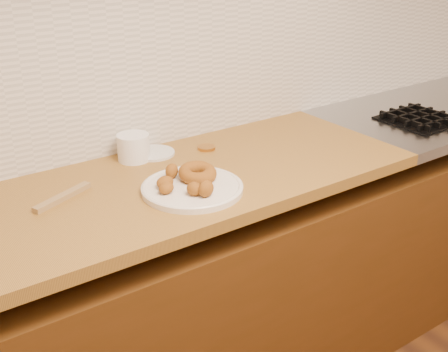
{
  "coord_description": "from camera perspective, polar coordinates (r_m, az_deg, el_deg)",
  "views": [
    {
      "loc": [
        -1.06,
        0.31,
        1.62
      ],
      "look_at": [
        -0.18,
        1.56,
        0.93
      ],
      "focal_mm": 45.0,
      "sensor_mm": 36.0,
      "label": 1
    }
  ],
  "objects": [
    {
      "name": "ring_donut",
      "position": [
        1.68,
        -2.73,
        0.31
      ],
      "size": [
        0.14,
        0.14,
        0.05
      ],
      "primitive_type": "torus",
      "rotation": [
        0.1,
        0.0,
        0.18
      ],
      "color": "#965E1F",
      "rests_on": "donut_plate"
    },
    {
      "name": "wall_back",
      "position": [
        2.02,
        -2.98,
        16.53
      ],
      "size": [
        4.0,
        0.02,
        2.7
      ],
      "primitive_type": "cube",
      "color": "tan",
      "rests_on": "ground"
    },
    {
      "name": "wooden_utensil",
      "position": [
        1.67,
        -16.07,
        -2.07
      ],
      "size": [
        0.2,
        0.1,
        0.02
      ],
      "primitive_type": "cube",
      "rotation": [
        0.0,
        0.0,
        0.41
      ],
      "color": "olive",
      "rests_on": "butcher_block"
    },
    {
      "name": "tub_lid",
      "position": [
        1.93,
        -7.18,
        2.33
      ],
      "size": [
        0.19,
        0.19,
        0.01
      ],
      "primitive_type": "cylinder",
      "rotation": [
        0.0,
        0.0,
        -0.37
      ],
      "color": "silver",
      "rests_on": "butcher_block"
    },
    {
      "name": "brass_jar_lid",
      "position": [
        1.96,
        -1.8,
        2.89
      ],
      "size": [
        0.08,
        0.08,
        0.01
      ],
      "primitive_type": "cylinder",
      "rotation": [
        0.0,
        0.0,
        -0.27
      ],
      "color": "#B47A31",
      "rests_on": "butcher_block"
    },
    {
      "name": "base_cabinet",
      "position": [
        2.14,
        2.11,
        -11.03
      ],
      "size": [
        3.6,
        0.6,
        0.77
      ],
      "primitive_type": "cube",
      "color": "#4B280D",
      "rests_on": "floor"
    },
    {
      "name": "butcher_block",
      "position": [
        1.62,
        -16.35,
        -3.96
      ],
      "size": [
        2.3,
        0.62,
        0.04
      ],
      "primitive_type": "cube",
      "color": "olive",
      "rests_on": "base_cabinet"
    },
    {
      "name": "donut_plate",
      "position": [
        1.65,
        -3.24,
        -1.26
      ],
      "size": [
        0.3,
        0.3,
        0.02
      ],
      "primitive_type": "cylinder",
      "color": "white",
      "rests_on": "butcher_block"
    },
    {
      "name": "fried_dough_chunks",
      "position": [
        1.62,
        -4.39,
        -0.75
      ],
      "size": [
        0.14,
        0.22,
        0.05
      ],
      "color": "#965E1F",
      "rests_on": "donut_plate"
    },
    {
      "name": "plastic_tub",
      "position": [
        1.88,
        -9.18,
        2.89
      ],
      "size": [
        0.12,
        0.12,
        0.09
      ],
      "primitive_type": "cylinder",
      "rotation": [
        0.0,
        0.0,
        0.15
      ],
      "color": "white",
      "rests_on": "butcher_block"
    },
    {
      "name": "backsplash",
      "position": [
        2.03,
        -2.71,
        12.3
      ],
      "size": [
        3.6,
        0.02,
        0.6
      ],
      "primitive_type": "cube",
      "color": "beige",
      "rests_on": "wall_back"
    }
  ]
}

